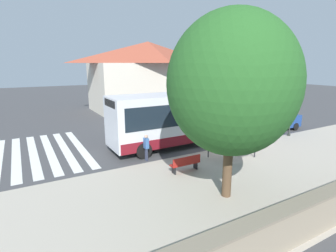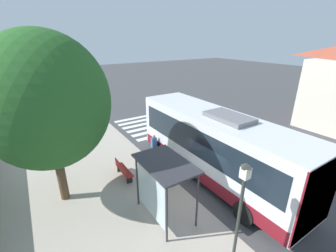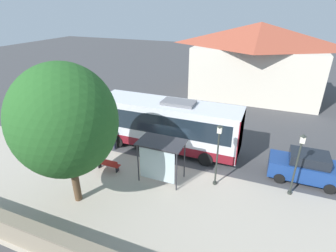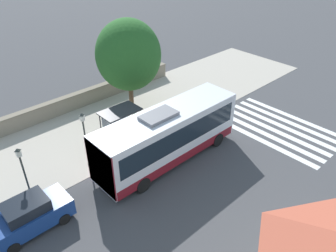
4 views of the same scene
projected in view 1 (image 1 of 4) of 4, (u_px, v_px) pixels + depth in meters
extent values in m
plane|color=#424244|center=(209.00, 150.00, 17.29)|extent=(120.00, 120.00, 0.00)
cube|color=#ADA393|center=(264.00, 174.00, 13.48)|extent=(9.00, 44.00, 0.02)
cube|color=silver|center=(80.00, 147.00, 17.98)|extent=(9.00, 0.50, 0.01)
cube|color=silver|center=(65.00, 149.00, 17.52)|extent=(9.00, 0.50, 0.01)
cube|color=silver|center=(50.00, 151.00, 17.06)|extent=(9.00, 0.50, 0.01)
cube|color=silver|center=(33.00, 154.00, 16.60)|extent=(9.00, 0.50, 0.01)
cube|color=silver|center=(16.00, 156.00, 16.14)|extent=(9.00, 0.50, 0.01)
cube|color=beige|center=(149.00, 86.00, 32.87)|extent=(7.32, 13.41, 5.65)
pyramid|color=#9E4733|center=(148.00, 52.00, 31.92)|extent=(7.92, 14.01, 2.54)
cube|color=silver|center=(183.00, 116.00, 18.14)|extent=(2.64, 10.38, 3.17)
cube|color=black|center=(183.00, 110.00, 18.04)|extent=(2.68, 9.55, 1.39)
cube|color=maroon|center=(183.00, 134.00, 18.43)|extent=(2.68, 10.17, 0.63)
cube|color=maroon|center=(238.00, 110.00, 20.63)|extent=(2.68, 0.06, 3.04)
cube|color=black|center=(110.00, 103.00, 15.35)|extent=(1.98, 0.08, 0.44)
cube|color=slate|center=(193.00, 91.00, 18.12)|extent=(1.32, 2.28, 0.22)
cylinder|color=black|center=(144.00, 150.00, 15.69)|extent=(0.30, 1.00, 1.00)
cylinder|color=black|center=(128.00, 140.00, 17.79)|extent=(0.30, 1.00, 1.00)
cylinder|color=black|center=(230.00, 135.00, 19.00)|extent=(0.30, 1.00, 1.00)
cylinder|color=black|center=(208.00, 128.00, 21.10)|extent=(0.30, 1.00, 1.00)
cylinder|color=#2D2D33|center=(239.00, 132.00, 16.86)|extent=(0.08, 0.08, 2.54)
cylinder|color=#2D2D33|center=(209.00, 137.00, 15.68)|extent=(0.08, 0.08, 2.54)
cylinder|color=#2D2D33|center=(256.00, 137.00, 15.66)|extent=(0.08, 0.08, 2.54)
cylinder|color=#2D2D33|center=(225.00, 143.00, 14.48)|extent=(0.08, 0.08, 2.54)
cube|color=#2D2D33|center=(234.00, 116.00, 15.37)|extent=(1.71, 2.74, 0.08)
cube|color=silver|center=(241.00, 138.00, 15.06)|extent=(0.03, 2.20, 2.03)
cylinder|color=#2D3347|center=(147.00, 155.00, 15.31)|extent=(0.12, 0.12, 0.76)
cylinder|color=#2D3347|center=(146.00, 154.00, 15.44)|extent=(0.12, 0.12, 0.76)
cube|color=#38609E|center=(146.00, 143.00, 15.22)|extent=(0.34, 0.22, 0.61)
sphere|color=tan|center=(146.00, 136.00, 15.12)|extent=(0.21, 0.21, 0.21)
cube|color=maroon|center=(185.00, 164.00, 13.77)|extent=(0.40, 1.69, 0.06)
cube|color=maroon|center=(187.00, 160.00, 13.58)|extent=(0.04, 1.69, 0.40)
cube|color=black|center=(195.00, 165.00, 14.15)|extent=(0.32, 0.06, 0.45)
cube|color=black|center=(174.00, 170.00, 13.50)|extent=(0.32, 0.06, 0.45)
cylinder|color=#2D332D|center=(259.00, 145.00, 18.07)|extent=(0.24, 0.24, 0.16)
cylinder|color=#2D332D|center=(261.00, 122.00, 17.69)|extent=(0.10, 0.10, 3.47)
cube|color=silver|center=(263.00, 94.00, 17.25)|extent=(0.24, 0.24, 0.35)
pyramid|color=#2D332D|center=(264.00, 90.00, 17.19)|extent=(0.28, 0.28, 0.14)
cylinder|color=#2D332D|center=(289.00, 135.00, 20.70)|extent=(0.24, 0.24, 0.16)
cylinder|color=#2D332D|center=(291.00, 115.00, 20.33)|extent=(0.10, 0.10, 3.35)
cube|color=silver|center=(294.00, 91.00, 19.90)|extent=(0.24, 0.24, 0.35)
pyramid|color=#2D332D|center=(294.00, 88.00, 19.84)|extent=(0.28, 0.28, 0.14)
cylinder|color=brown|center=(228.00, 159.00, 10.92)|extent=(0.39, 0.39, 3.38)
ellipsoid|color=#265B23|center=(232.00, 84.00, 10.20)|extent=(5.15, 5.15, 5.67)
cube|color=navy|center=(277.00, 121.00, 22.39)|extent=(1.83, 4.14, 0.99)
cube|color=black|center=(279.00, 112.00, 22.25)|extent=(1.55, 2.15, 0.62)
cylinder|color=black|center=(274.00, 130.00, 21.12)|extent=(0.22, 0.64, 0.64)
cylinder|color=black|center=(257.00, 126.00, 22.57)|extent=(0.22, 0.64, 0.64)
cylinder|color=black|center=(295.00, 127.00, 22.41)|extent=(0.22, 0.64, 0.64)
cylinder|color=black|center=(278.00, 123.00, 23.87)|extent=(0.22, 0.64, 0.64)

